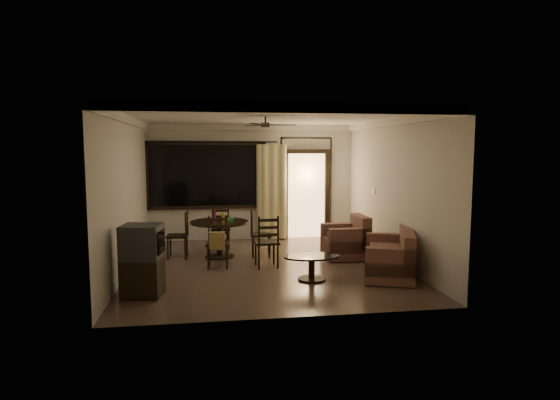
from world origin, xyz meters
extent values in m
plane|color=#7F6651|center=(0.00, 0.00, 0.00)|extent=(5.50, 5.50, 0.00)
plane|color=beige|center=(0.00, 2.75, 1.40)|extent=(5.00, 0.00, 5.00)
plane|color=beige|center=(0.00, -2.75, 1.40)|extent=(5.00, 0.00, 5.00)
plane|color=beige|center=(-2.50, 0.00, 1.40)|extent=(0.00, 5.50, 5.50)
plane|color=beige|center=(2.50, 0.00, 1.40)|extent=(0.00, 5.50, 5.50)
plane|color=white|center=(0.00, 0.00, 2.80)|extent=(5.50, 5.50, 0.00)
cube|color=black|center=(-1.10, 2.72, 1.57)|extent=(2.70, 0.04, 1.45)
cylinder|color=black|center=(-1.00, 2.63, 2.38)|extent=(3.20, 0.03, 0.03)
cube|color=#FFC684|center=(1.35, 2.71, 1.05)|extent=(0.91, 0.03, 2.08)
cube|color=white|center=(2.48, 1.05, 1.30)|extent=(0.02, 0.18, 0.12)
cylinder|color=black|center=(0.00, 0.00, 2.74)|extent=(0.03, 0.03, 0.12)
cylinder|color=black|center=(0.00, 0.00, 2.65)|extent=(0.16, 0.16, 0.08)
cylinder|color=black|center=(-0.85, 0.90, 0.72)|extent=(1.19, 1.19, 0.04)
cylinder|color=black|center=(-0.85, 0.90, 0.37)|extent=(0.12, 0.12, 0.69)
cylinder|color=black|center=(-0.85, 0.90, 0.01)|extent=(0.59, 0.59, 0.03)
cylinder|color=maroon|center=(-0.94, 0.95, 0.85)|extent=(0.06, 0.06, 0.22)
cylinder|color=#B59613|center=(-0.77, 0.84, 0.83)|extent=(0.06, 0.06, 0.18)
cube|color=#288739|center=(-0.62, 1.00, 0.77)|extent=(0.14, 0.10, 0.05)
cube|color=black|center=(-1.69, 0.95, 0.45)|extent=(0.45, 0.45, 0.04)
cube|color=black|center=(0.00, 0.84, 0.45)|extent=(0.45, 0.45, 0.04)
cube|color=black|center=(-0.90, 0.05, 0.45)|extent=(0.45, 0.45, 0.04)
cube|color=#A48B46|center=(-0.91, -0.18, 0.55)|extent=(0.28, 0.10, 0.32)
cube|color=black|center=(-0.79, 1.70, 0.45)|extent=(0.45, 0.45, 0.04)
cube|color=black|center=(-2.05, -1.51, 0.29)|extent=(0.64, 0.59, 0.57)
cube|color=black|center=(-2.05, -1.51, 0.83)|extent=(0.64, 0.59, 0.51)
cube|color=black|center=(-1.77, -1.55, 0.83)|extent=(0.08, 0.41, 0.35)
cube|color=#4E2B24|center=(2.05, -0.97, 0.21)|extent=(1.25, 1.67, 0.37)
cube|color=#4E2B24|center=(2.34, -1.08, 0.51)|extent=(0.68, 1.47, 0.61)
cube|color=#4E2B24|center=(1.82, -1.60, 0.39)|extent=(0.80, 0.43, 0.47)
cube|color=#4E2B24|center=(2.28, -0.35, 0.39)|extent=(0.80, 0.43, 0.47)
cube|color=#4E2B24|center=(2.01, -0.96, 0.42)|extent=(0.97, 1.42, 0.11)
cube|color=#4E2B24|center=(1.68, 0.43, 0.22)|extent=(0.84, 0.84, 0.39)
cube|color=#4E2B24|center=(2.00, 0.43, 0.54)|extent=(0.20, 0.84, 0.64)
cube|color=#4E2B24|center=(1.68, 0.10, 0.41)|extent=(0.84, 0.18, 0.49)
cube|color=#4E2B24|center=(1.68, 0.76, 0.41)|extent=(0.84, 0.18, 0.49)
cube|color=#4E2B24|center=(1.63, 0.43, 0.44)|extent=(0.59, 0.64, 0.12)
ellipsoid|color=navy|center=(1.63, 0.43, 0.55)|extent=(0.36, 0.30, 0.10)
ellipsoid|color=black|center=(0.65, -1.05, 0.40)|extent=(0.95, 0.57, 0.03)
cylinder|color=black|center=(0.65, -1.05, 0.20)|extent=(0.11, 0.11, 0.38)
cylinder|color=black|center=(0.65, -1.05, 0.02)|extent=(0.47, 0.47, 0.03)
cube|color=black|center=(0.01, -0.06, 0.47)|extent=(0.47, 0.47, 0.04)
camera|label=1|loc=(-1.04, -8.61, 2.21)|focal=30.00mm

